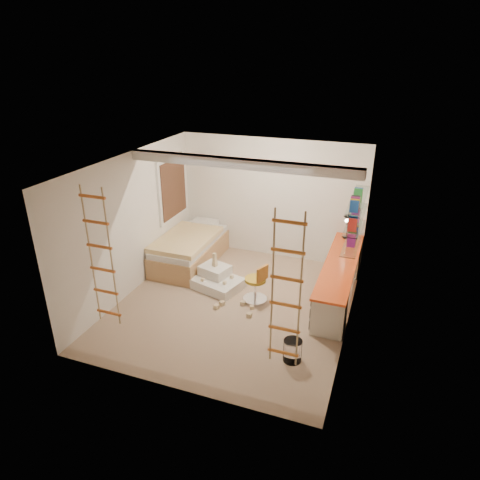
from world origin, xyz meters
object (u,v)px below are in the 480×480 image
at_px(swivel_chair, 256,288).
at_px(play_platform, 217,280).
at_px(desk, 339,279).
at_px(bed, 190,249).

distance_m(swivel_chair, play_platform, 0.91).
height_order(desk, bed, desk).
bearing_deg(bed, swivel_chair, -28.36).
bearing_deg(desk, swivel_chair, -156.08).
bearing_deg(swivel_chair, desk, 23.92).
height_order(desk, swivel_chair, desk).
bearing_deg(play_platform, desk, 9.60).
height_order(bed, swivel_chair, swivel_chair).
relative_size(desk, play_platform, 2.72).
bearing_deg(swivel_chair, play_platform, 165.06).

